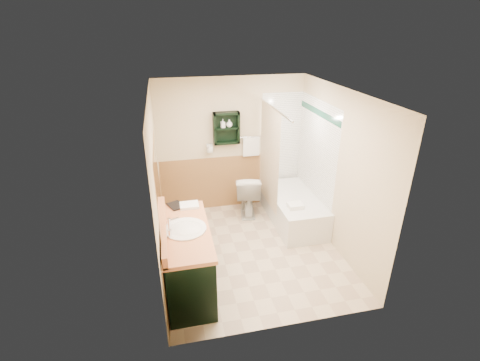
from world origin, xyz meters
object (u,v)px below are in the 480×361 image
at_px(hair_dryer, 210,148).
at_px(soap_bottle_a, 223,126).
at_px(toilet, 247,194).
at_px(vanity_book, 169,200).
at_px(wall_shelf, 226,128).
at_px(bathtub, 293,209).
at_px(soap_bottle_b, 229,124).
at_px(vanity, 188,259).

bearing_deg(hair_dryer, soap_bottle_a, -7.14).
xyz_separation_m(hair_dryer, soap_bottle_a, (0.24, -0.03, 0.40)).
height_order(hair_dryer, toilet, hair_dryer).
bearing_deg(vanity_book, soap_bottle_a, 31.27).
height_order(wall_shelf, hair_dryer, wall_shelf).
bearing_deg(bathtub, toilet, 144.73).
bearing_deg(soap_bottle_a, toilet, -31.92).
distance_m(soap_bottle_a, soap_bottle_b, 0.11).
height_order(hair_dryer, soap_bottle_b, soap_bottle_b).
xyz_separation_m(vanity_book, soap_bottle_b, (1.11, 1.42, 0.60)).
height_order(bathtub, toilet, toilet).
bearing_deg(vanity, hair_dryer, 73.66).
xyz_separation_m(hair_dryer, vanity_book, (-0.76, -1.45, -0.19)).
height_order(wall_shelf, vanity, wall_shelf).
relative_size(bathtub, soap_bottle_b, 11.20).
bearing_deg(soap_bottle_b, soap_bottle_a, 180.00).
bearing_deg(toilet, vanity_book, 50.14).
distance_m(wall_shelf, vanity, 2.46).
xyz_separation_m(bathtub, vanity_book, (-2.08, -0.69, 0.77)).
distance_m(bathtub, soap_bottle_a, 1.88).
bearing_deg(bathtub, soap_bottle_a, 145.87).
height_order(vanity_book, soap_bottle_a, soap_bottle_a).
distance_m(hair_dryer, toilet, 1.06).
relative_size(wall_shelf, soap_bottle_b, 4.11).
height_order(vanity, toilet, vanity).
bearing_deg(wall_shelf, toilet, -37.15).
xyz_separation_m(vanity_book, soap_bottle_a, (1.00, 1.42, 0.59)).
xyz_separation_m(wall_shelf, soap_bottle_b, (0.05, -0.01, 0.07)).
height_order(toilet, vanity_book, vanity_book).
distance_m(wall_shelf, soap_bottle_b, 0.08).
bearing_deg(bathtub, vanity_book, -161.77).
height_order(hair_dryer, vanity, hair_dryer).
height_order(wall_shelf, soap_bottle_a, wall_shelf).
distance_m(toilet, soap_bottle_a, 1.30).
bearing_deg(bathtub, soap_bottle_b, 142.93).
bearing_deg(hair_dryer, wall_shelf, -4.76).
bearing_deg(vanity, soap_bottle_b, 64.68).
xyz_separation_m(vanity, bathtub, (1.92, 1.26, -0.20)).
xyz_separation_m(vanity, vanity_book, (-0.17, 0.58, 0.57)).
relative_size(vanity, soap_bottle_b, 10.52).
relative_size(vanity, vanity_book, 5.84).
bearing_deg(vanity, vanity_book, 105.98).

